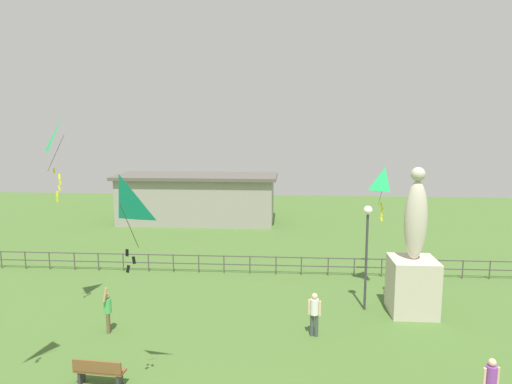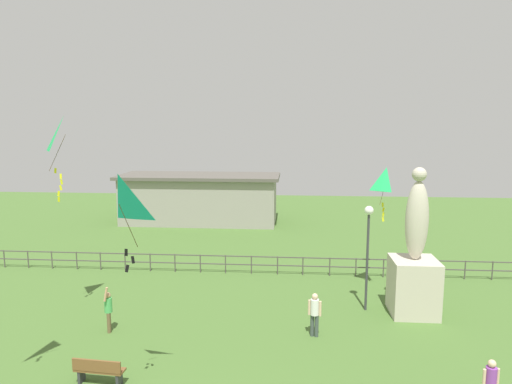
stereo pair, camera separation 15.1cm
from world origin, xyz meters
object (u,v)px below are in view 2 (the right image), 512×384
(person_0, at_px, (315,312))
(kite_2, at_px, (65,138))
(person_2, at_px, (490,383))
(park_bench, at_px, (99,370))
(statue_monument, at_px, (414,270))
(kite_0, at_px, (119,206))
(kite_3, at_px, (386,183))
(lamppost, at_px, (368,235))
(person_1, at_px, (108,309))

(person_0, xyz_separation_m, kite_2, (-9.44, 0.97, 6.17))
(person_2, bearing_deg, park_bench, 177.42)
(kite_2, bearing_deg, person_0, -5.88)
(statue_monument, xyz_separation_m, kite_0, (-9.26, -7.13, 3.77))
(kite_0, bearing_deg, kite_2, 126.50)
(kite_0, xyz_separation_m, kite_3, (8.49, 9.54, -0.55))
(lamppost, relative_size, person_1, 2.45)
(person_1, xyz_separation_m, person_2, (11.98, -3.90, -0.02))
(person_0, height_order, kite_0, kite_0)
(person_0, distance_m, kite_0, 8.46)
(statue_monument, height_order, kite_2, kite_2)
(kite_0, relative_size, kite_3, 1.11)
(statue_monument, bearing_deg, person_2, -86.93)
(kite_3, bearing_deg, lamppost, -115.80)
(park_bench, height_order, kite_0, kite_0)
(person_1, xyz_separation_m, kite_3, (10.86, 5.01, 4.15))
(lamppost, height_order, park_bench, lamppost)
(statue_monument, height_order, park_bench, statue_monument)
(park_bench, xyz_separation_m, person_1, (-1.08, 3.41, 0.43))
(person_1, distance_m, kite_2, 6.59)
(park_bench, bearing_deg, lamppost, 35.48)
(person_0, distance_m, person_2, 6.06)
(person_0, bearing_deg, kite_3, 55.32)
(lamppost, xyz_separation_m, kite_0, (-7.42, -7.33, 2.41))
(person_1, distance_m, kite_0, 6.95)
(lamppost, xyz_separation_m, person_0, (-2.23, -2.56, -2.25))
(person_2, bearing_deg, statue_monument, 93.07)
(park_bench, distance_m, person_2, 10.92)
(park_bench, distance_m, kite_0, 5.41)
(park_bench, distance_m, kite_3, 13.70)
(kite_2, relative_size, kite_3, 1.40)
(person_2, xyz_separation_m, kite_2, (-13.86, 5.12, 6.22))
(lamppost, bearing_deg, park_bench, -144.52)
(person_1, relative_size, kite_3, 0.77)
(person_2, distance_m, kite_2, 16.03)
(lamppost, xyz_separation_m, person_2, (2.19, -6.70, -2.31))
(statue_monument, xyz_separation_m, kite_2, (-13.51, -1.38, 5.27))
(person_0, bearing_deg, kite_2, 174.12)
(lamppost, xyz_separation_m, kite_3, (1.07, 2.21, 1.86))
(park_bench, bearing_deg, kite_3, 40.72)
(person_0, bearing_deg, person_1, -178.17)
(kite_3, bearing_deg, kite_0, -131.67)
(person_2, xyz_separation_m, kite_0, (-9.61, -0.63, 4.72))
(person_0, relative_size, person_2, 1.06)
(statue_monument, bearing_deg, kite_3, 107.74)
(lamppost, bearing_deg, kite_2, -172.27)
(park_bench, height_order, kite_3, kite_3)
(statue_monument, relative_size, person_2, 3.89)
(lamppost, height_order, person_2, lamppost)
(statue_monument, relative_size, park_bench, 3.91)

